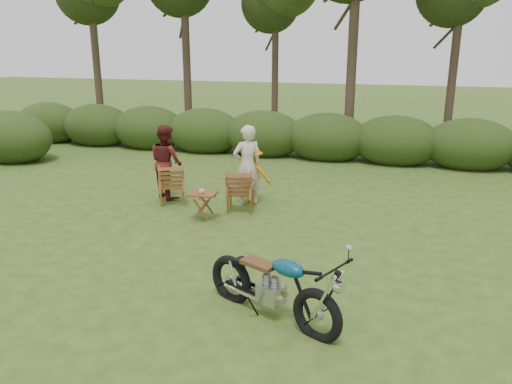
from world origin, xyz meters
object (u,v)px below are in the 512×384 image
(cup, at_px, (201,191))
(child, at_px, (252,201))
(lawn_chair_right, at_px, (241,210))
(adult_b, at_px, (168,197))
(lawn_chair_left, at_px, (172,203))
(motorcycle, at_px, (271,316))
(adult_a, at_px, (247,204))
(side_table, at_px, (203,206))

(cup, distance_m, child, 1.67)
(lawn_chair_right, distance_m, adult_b, 1.93)
(lawn_chair_right, xyz_separation_m, child, (0.06, 0.64, 0.00))
(lawn_chair_right, bearing_deg, lawn_chair_left, -13.20)
(motorcycle, distance_m, adult_a, 4.67)
(adult_a, distance_m, child, 0.24)
(child, bearing_deg, adult_b, 3.63)
(child, bearing_deg, adult_a, 77.13)
(lawn_chair_left, distance_m, side_table, 1.38)
(adult_a, bearing_deg, lawn_chair_right, 48.35)
(adult_a, bearing_deg, adult_b, -39.63)
(side_table, bearing_deg, cup, -109.05)
(motorcycle, distance_m, adult_b, 5.66)
(adult_b, bearing_deg, lawn_chair_left, 160.92)
(lawn_chair_left, relative_size, child, 0.71)
(adult_a, height_order, adult_b, adult_a)
(cup, relative_size, adult_b, 0.07)
(adult_a, xyz_separation_m, adult_b, (-1.90, 0.01, 0.00))
(lawn_chair_right, bearing_deg, adult_b, -24.05)
(lawn_chair_left, distance_m, child, 1.76)
(lawn_chair_left, bearing_deg, child, 172.72)
(lawn_chair_right, relative_size, cup, 8.09)
(side_table, height_order, child, child)
(lawn_chair_left, bearing_deg, motorcycle, 102.71)
(adult_a, xyz_separation_m, child, (0.04, 0.24, 0.00))
(lawn_chair_left, height_order, adult_a, adult_a)
(adult_b, bearing_deg, cup, 171.31)
(adult_a, distance_m, adult_b, 1.90)
(motorcycle, xyz_separation_m, adult_b, (-3.61, 4.35, 0.00))
(adult_a, bearing_deg, side_table, 26.17)
(lawn_chair_right, height_order, lawn_chair_left, same)
(motorcycle, relative_size, lawn_chair_right, 2.22)
(lawn_chair_left, height_order, cup, cup)
(side_table, bearing_deg, adult_b, 139.16)
(lawn_chair_left, xyz_separation_m, adult_a, (1.61, 0.36, 0.00))
(lawn_chair_left, bearing_deg, adult_b, -79.57)
(lawn_chair_right, bearing_deg, motorcycle, 102.05)
(lawn_chair_left, relative_size, adult_a, 0.51)
(motorcycle, height_order, lawn_chair_left, motorcycle)
(cup, xyz_separation_m, adult_a, (0.55, 1.21, -0.59))
(lawn_chair_left, distance_m, adult_a, 1.65)
(cup, distance_m, adult_b, 1.91)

